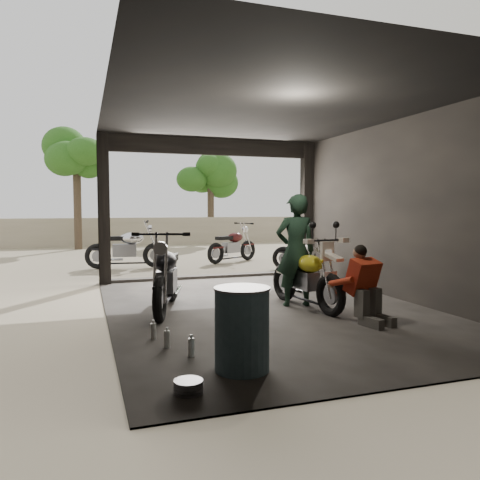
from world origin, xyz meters
TOP-DOWN VIEW (x-y plane):
  - ground at (0.00, 0.00)m, footprint 80.00×80.00m
  - garage at (0.00, 0.55)m, footprint 7.00×7.13m
  - boundary_wall at (0.00, 14.00)m, footprint 18.00×0.30m
  - tree_left at (-3.00, 12.50)m, footprint 2.20×2.20m
  - tree_right at (2.80, 14.00)m, footprint 2.20×2.20m
  - main_bike at (0.63, -0.11)m, footprint 0.96×1.86m
  - left_bike at (-1.57, 0.39)m, footprint 1.30×2.05m
  - outside_bike_a at (-1.70, 5.96)m, footprint 2.01×1.07m
  - outside_bike_b at (1.44, 6.42)m, footprint 1.88×1.46m
  - outside_bike_c at (2.78, 3.96)m, footprint 1.83×1.56m
  - rider at (0.53, 0.06)m, footprint 0.73×0.53m
  - mechanic at (0.98, -1.36)m, footprint 0.68×0.84m
  - stool at (1.80, 2.10)m, footprint 0.39×0.39m
  - helmet at (1.80, 2.14)m, footprint 0.34×0.35m
  - oil_drum at (-1.31, -2.59)m, footprint 0.66×0.66m
  - sign_post at (2.92, 3.54)m, footprint 0.76×0.08m

SIDE VIEW (x-z plane):
  - ground at x=0.00m, z-range 0.00..0.00m
  - oil_drum at x=-1.31m, z-range 0.00..0.85m
  - stool at x=1.80m, z-range 0.19..0.73m
  - mechanic at x=0.98m, z-range 0.00..1.08m
  - outside_bike_c at x=2.78m, z-range 0.00..1.17m
  - outside_bike_b at x=1.44m, z-range 0.00..1.18m
  - main_bike at x=0.63m, z-range 0.00..1.19m
  - boundary_wall at x=0.00m, z-range 0.00..1.20m
  - left_bike at x=-1.57m, z-range 0.00..1.29m
  - outside_bike_a at x=-1.70m, z-range 0.00..1.30m
  - helmet at x=1.80m, z-range 0.54..0.85m
  - rider at x=0.53m, z-range 0.00..1.87m
  - garage at x=0.00m, z-range -0.32..2.88m
  - sign_post at x=2.92m, z-range 0.39..2.68m
  - tree_right at x=2.80m, z-range 1.06..6.06m
  - tree_left at x=-3.00m, z-range 1.19..6.79m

